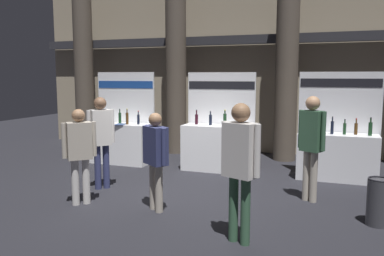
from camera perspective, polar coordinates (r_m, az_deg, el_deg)
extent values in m
plane|color=black|center=(7.46, -2.53, -9.36)|extent=(24.76, 24.76, 0.00)
cube|color=gray|center=(11.66, 6.46, 10.82)|extent=(12.38, 0.25, 5.70)
cube|color=#2D2D33|center=(11.39, 6.11, 12.34)|extent=(12.38, 0.20, 0.24)
cylinder|color=#51473D|center=(12.67, -15.14, 8.20)|extent=(0.57, 0.57, 4.76)
cylinder|color=#51473D|center=(11.22, -2.31, 8.58)|extent=(0.57, 0.57, 4.76)
cylinder|color=#51473D|center=(10.45, 13.33, 8.47)|extent=(0.57, 0.57, 4.76)
cube|color=white|center=(10.09, -10.21, -2.15)|extent=(1.50, 0.60, 0.99)
cube|color=white|center=(10.30, -9.34, 1.58)|extent=(1.57, 0.04, 2.25)
cube|color=navy|center=(10.23, -9.50, 6.11)|extent=(1.53, 0.01, 0.18)
cylinder|color=#472D14|center=(10.33, -12.67, 1.54)|extent=(0.08, 0.08, 0.27)
cylinder|color=#472D14|center=(10.31, -12.69, 2.46)|extent=(0.03, 0.03, 0.06)
cylinder|color=gold|center=(10.31, -12.70, 2.69)|extent=(0.03, 0.03, 0.02)
cylinder|color=#19381E|center=(10.06, -11.79, 1.37)|extent=(0.08, 0.08, 0.26)
cylinder|color=#19381E|center=(10.04, -11.81, 2.30)|extent=(0.03, 0.03, 0.06)
cylinder|color=black|center=(10.04, -11.82, 2.53)|extent=(0.03, 0.03, 0.02)
cylinder|color=#19381E|center=(10.04, -10.22, 1.40)|extent=(0.07, 0.07, 0.26)
cylinder|color=#19381E|center=(10.02, -10.24, 2.35)|extent=(0.03, 0.03, 0.08)
cylinder|color=black|center=(10.02, -10.25, 2.62)|extent=(0.03, 0.03, 0.02)
cylinder|color=#472D14|center=(9.80, -9.21, 1.33)|extent=(0.07, 0.07, 0.28)
cylinder|color=#472D14|center=(9.78, -9.23, 2.38)|extent=(0.03, 0.03, 0.08)
cylinder|color=gold|center=(9.78, -9.24, 2.68)|extent=(0.03, 0.03, 0.02)
cylinder|color=black|center=(9.77, -7.64, 1.21)|extent=(0.06, 0.06, 0.24)
cylinder|color=black|center=(9.75, -7.66, 2.12)|extent=(0.03, 0.03, 0.08)
cylinder|color=red|center=(9.75, -7.66, 2.39)|extent=(0.03, 0.03, 0.02)
cube|color=#334772|center=(9.80, -10.12, 0.52)|extent=(0.28, 0.35, 0.01)
cube|color=white|center=(9.16, 3.52, -2.86)|extent=(1.54, 0.60, 1.04)
cube|color=white|center=(9.40, 4.14, 1.08)|extent=(1.62, 0.04, 2.24)
cube|color=black|center=(9.32, 4.14, 6.09)|extent=(1.57, 0.01, 0.18)
cylinder|color=black|center=(9.28, 0.65, 1.24)|extent=(0.07, 0.07, 0.23)
cylinder|color=black|center=(9.27, 0.65, 2.21)|extent=(0.03, 0.03, 0.09)
cylinder|color=black|center=(9.26, 0.65, 2.54)|extent=(0.03, 0.03, 0.02)
cylinder|color=black|center=(9.16, 2.64, 1.17)|extent=(0.07, 0.07, 0.24)
cylinder|color=black|center=(9.14, 2.65, 2.10)|extent=(0.03, 0.03, 0.06)
cylinder|color=black|center=(9.14, 2.65, 2.35)|extent=(0.03, 0.03, 0.02)
cylinder|color=#19381E|center=(9.06, 4.70, 1.19)|extent=(0.08, 0.08, 0.27)
cylinder|color=#19381E|center=(9.04, 4.71, 2.26)|extent=(0.03, 0.03, 0.07)
cylinder|color=gold|center=(9.04, 4.71, 2.55)|extent=(0.03, 0.03, 0.02)
cylinder|color=black|center=(8.94, 6.67, 1.11)|extent=(0.08, 0.08, 0.28)
cylinder|color=black|center=(8.92, 6.68, 2.24)|extent=(0.03, 0.03, 0.08)
cylinder|color=black|center=(8.91, 6.69, 2.55)|extent=(0.03, 0.03, 0.02)
cube|color=white|center=(8.86, 19.93, -3.91)|extent=(1.59, 0.60, 0.96)
cube|color=white|center=(9.10, 20.11, 0.45)|extent=(1.67, 0.04, 2.24)
cube|color=black|center=(9.02, 20.36, 6.04)|extent=(1.62, 0.01, 0.18)
cylinder|color=black|center=(8.84, 16.27, 0.12)|extent=(0.07, 0.07, 0.22)
cylinder|color=black|center=(8.83, 16.30, 1.10)|extent=(0.03, 0.03, 0.08)
cylinder|color=gold|center=(8.82, 16.32, 1.42)|extent=(0.03, 0.03, 0.02)
cylinder|color=black|center=(8.68, 17.81, 0.08)|extent=(0.07, 0.07, 0.27)
cylinder|color=black|center=(8.66, 17.86, 1.24)|extent=(0.03, 0.03, 0.08)
cylinder|color=gold|center=(8.65, 17.87, 1.58)|extent=(0.03, 0.03, 0.02)
cylinder|color=black|center=(8.74, 19.32, 0.04)|extent=(0.06, 0.06, 0.27)
cylinder|color=black|center=(8.72, 19.37, 1.17)|extent=(0.03, 0.03, 0.08)
cylinder|color=black|center=(8.71, 19.38, 1.50)|extent=(0.03, 0.03, 0.02)
cylinder|color=#19381E|center=(8.77, 20.88, -0.11)|extent=(0.06, 0.06, 0.23)
cylinder|color=#19381E|center=(8.75, 20.93, 0.86)|extent=(0.03, 0.03, 0.07)
cylinder|color=black|center=(8.74, 20.94, 1.14)|extent=(0.03, 0.03, 0.02)
cylinder|color=#472D14|center=(8.84, 22.29, -0.12)|extent=(0.07, 0.07, 0.23)
cylinder|color=#472D14|center=(8.82, 22.34, 0.90)|extent=(0.03, 0.03, 0.08)
cylinder|color=red|center=(8.82, 22.36, 1.22)|extent=(0.03, 0.03, 0.02)
cylinder|color=#19381E|center=(8.78, 24.03, -0.14)|extent=(0.08, 0.08, 0.27)
cylinder|color=#19381E|center=(8.76, 24.09, 1.00)|extent=(0.03, 0.03, 0.08)
cylinder|color=black|center=(8.76, 24.11, 1.32)|extent=(0.03, 0.03, 0.02)
cylinder|color=#38383D|center=(6.47, 25.00, -9.60)|extent=(0.33, 0.33, 0.68)
torus|color=black|center=(6.38, 25.17, -6.59)|extent=(0.32, 0.32, 0.02)
cylinder|color=#ADA393|center=(6.43, -4.73, -8.62)|extent=(0.12, 0.12, 0.76)
cylinder|color=#ADA393|center=(6.58, -5.55, -8.23)|extent=(0.12, 0.12, 0.76)
cube|color=navy|center=(6.35, -5.22, -2.49)|extent=(0.48, 0.44, 0.60)
sphere|color=#8C6647|center=(6.29, -5.26, 1.21)|extent=(0.21, 0.21, 0.21)
cylinder|color=navy|center=(6.13, -4.02, -2.70)|extent=(0.08, 0.08, 0.57)
cylinder|color=navy|center=(6.57, -6.34, -2.03)|extent=(0.08, 0.08, 0.57)
cylinder|color=navy|center=(7.88, -13.27, -5.46)|extent=(0.12, 0.12, 0.85)
cylinder|color=navy|center=(7.92, -12.11, -5.36)|extent=(0.12, 0.12, 0.85)
cube|color=silver|center=(7.76, -12.85, 0.07)|extent=(0.41, 0.42, 0.67)
sphere|color=brown|center=(7.72, -12.95, 3.45)|extent=(0.23, 0.23, 0.23)
cylinder|color=silver|center=(7.71, -14.45, 0.10)|extent=(0.08, 0.08, 0.64)
cylinder|color=silver|center=(7.82, -11.27, 0.29)|extent=(0.08, 0.08, 0.64)
cylinder|color=#33563D|center=(5.35, 5.92, -11.30)|extent=(0.12, 0.12, 0.88)
cylinder|color=#33563D|center=(5.25, 7.61, -11.71)|extent=(0.12, 0.12, 0.88)
cube|color=silver|center=(5.10, 6.89, -3.12)|extent=(0.48, 0.38, 0.69)
sphere|color=#8C6647|center=(5.04, 6.97, 2.19)|extent=(0.24, 0.24, 0.24)
cylinder|color=silver|center=(5.25, 4.63, -2.61)|extent=(0.08, 0.08, 0.66)
cylinder|color=silver|center=(4.96, 9.28, -3.27)|extent=(0.08, 0.08, 0.66)
cylinder|color=#ADA393|center=(7.20, 16.92, -6.69)|extent=(0.12, 0.12, 0.88)
cylinder|color=#ADA393|center=(7.27, 15.96, -6.51)|extent=(0.12, 0.12, 0.88)
cube|color=#33563D|center=(7.09, 16.67, -0.42)|extent=(0.41, 0.36, 0.69)
sphere|color=tan|center=(7.04, 16.81, 3.41)|extent=(0.24, 0.24, 0.24)
cylinder|color=#33563D|center=(6.98, 18.19, -0.46)|extent=(0.08, 0.08, 0.66)
cylinder|color=#33563D|center=(7.20, 15.21, -0.11)|extent=(0.08, 0.08, 0.66)
cylinder|color=silver|center=(7.03, -16.27, -7.41)|extent=(0.12, 0.12, 0.78)
cylinder|color=silver|center=(7.06, -14.83, -7.31)|extent=(0.12, 0.12, 0.78)
cube|color=#ADA393|center=(6.90, -15.75, -1.75)|extent=(0.45, 0.45, 0.62)
sphere|color=#8C6647|center=(6.85, -15.87, 1.72)|extent=(0.21, 0.21, 0.21)
cylinder|color=#ADA393|center=(6.87, -17.75, -1.74)|extent=(0.08, 0.08, 0.59)
cylinder|color=#ADA393|center=(6.94, -13.78, -1.51)|extent=(0.08, 0.08, 0.59)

